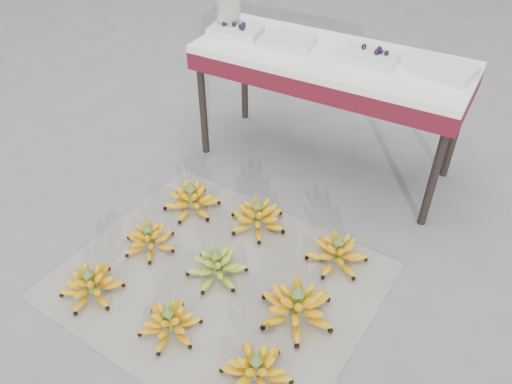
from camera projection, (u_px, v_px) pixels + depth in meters
The scene contains 17 objects.
ground at pixel (206, 269), 2.16m from camera, with size 60.00×60.00×0.00m, color slate.
newspaper_mat at pixel (218, 280), 2.11m from camera, with size 1.25×1.05×0.01m, color silver.
bunch_front_left at pixel (91, 285), 2.02m from camera, with size 0.31×0.31×0.15m.
bunch_front_center at pixel (170, 323), 1.88m from camera, with size 0.31×0.31×0.14m.
bunch_front_right at pixel (256, 370), 1.72m from camera, with size 0.25×0.25×0.15m.
bunch_mid_left at pixel (149, 239), 2.23m from camera, with size 0.24×0.24×0.14m.
bunch_mid_center at pixel (217, 266), 2.09m from camera, with size 0.28×0.28×0.15m.
bunch_mid_right at pixel (297, 306), 1.92m from camera, with size 0.37×0.37×0.18m.
bunch_back_left at pixel (192, 200), 2.43m from camera, with size 0.34×0.34×0.16m.
bunch_back_center at pixel (258, 217), 2.33m from camera, with size 0.34×0.34×0.16m.
bunch_back_right at pixel (337, 253), 2.15m from camera, with size 0.26×0.26×0.16m.
vendor_table at pixel (330, 68), 2.43m from camera, with size 1.33×0.53×0.64m.
tray_far_left at pixel (236, 30), 2.55m from camera, with size 0.28×0.23×0.07m.
tray_left at pixel (287, 42), 2.44m from camera, with size 0.28×0.22×0.04m.
tray_right at pixel (370, 57), 2.30m from camera, with size 0.25×0.18×0.06m.
tray_far_right at pixel (443, 70), 2.20m from camera, with size 0.30×0.24×0.04m.
glass_jar at pixel (229, 15), 2.57m from camera, with size 0.12×0.12×0.15m, color beige.
Camera 1 is at (0.91, -1.18, 1.62)m, focal length 35.00 mm.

